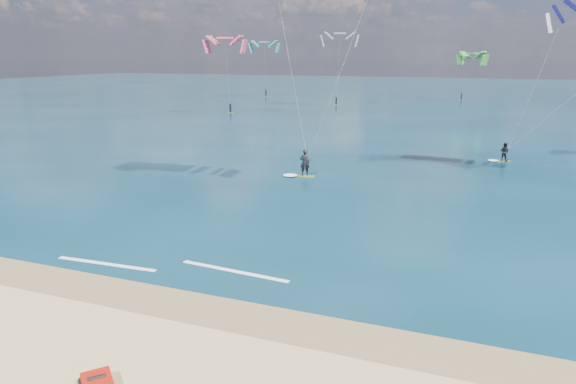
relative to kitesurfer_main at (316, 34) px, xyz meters
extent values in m
plane|color=tan|center=(-0.95, 19.30, -10.29)|extent=(320.00, 320.00, 0.00)
cube|color=brown|center=(-0.95, -17.70, -10.28)|extent=(320.00, 2.40, 0.01)
cube|color=#092833|center=(-0.95, 83.30, -10.27)|extent=(320.00, 200.00, 0.04)
cube|color=#BED819|center=(-1.84, 3.44, -10.21)|extent=(1.56, 0.65, 0.07)
imported|color=black|center=(-1.84, 3.44, -9.19)|extent=(0.86, 0.73, 2.00)
cylinder|color=black|center=(-1.51, 3.10, -8.90)|extent=(0.61, 0.12, 0.04)
cube|color=#B4C71D|center=(12.50, 14.95, -10.22)|extent=(1.29, 0.87, 0.05)
imported|color=black|center=(12.50, 14.95, -9.41)|extent=(0.95, 0.87, 1.58)
cylinder|color=black|center=(12.78, 14.67, -9.14)|extent=(0.47, 0.24, 0.04)
cube|color=white|center=(1.08, -14.40, -10.24)|extent=(5.17, 0.61, 0.01)
cube|color=white|center=(-4.60, -15.70, -10.24)|extent=(5.02, 0.51, 0.01)
camera|label=1|loc=(10.42, -32.62, -1.25)|focal=32.00mm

